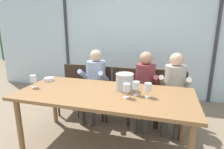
{
  "coord_description": "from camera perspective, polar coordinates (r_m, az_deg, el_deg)",
  "views": [
    {
      "loc": [
        0.72,
        -2.15,
        1.62
      ],
      "look_at": [
        0.0,
        0.35,
        0.93
      ],
      "focal_mm": 30.2,
      "sensor_mm": 36.0,
      "label": 1
    }
  ],
  "objects": [
    {
      "name": "chair_left_of_center",
      "position": [
        3.45,
        -4.06,
        -3.77
      ],
      "size": [
        0.47,
        0.47,
        0.89
      ],
      "rotation": [
        0.0,
        0.0,
        -0.06
      ],
      "color": "#332319",
      "rests_on": "ground"
    },
    {
      "name": "chair_near_curtain",
      "position": [
        3.64,
        -11.52,
        -3.05
      ],
      "size": [
        0.48,
        0.48,
        0.89
      ],
      "rotation": [
        0.0,
        0.0,
        0.09
      ],
      "color": "#332319",
      "rests_on": "ground"
    },
    {
      "name": "wine_glass_near_bucket",
      "position": [
        2.23,
        4.45,
        -4.14
      ],
      "size": [
        0.08,
        0.08,
        0.17
      ],
      "color": "silver",
      "rests_on": "dining_table"
    },
    {
      "name": "person_maroon_top",
      "position": [
        3.08,
        9.74,
        -2.84
      ],
      "size": [
        0.47,
        0.62,
        1.21
      ],
      "rotation": [
        0.0,
        0.0,
        -0.02
      ],
      "color": "brown",
      "rests_on": "ground"
    },
    {
      "name": "window_mullion_left",
      "position": [
        4.89,
        -13.51,
        10.72
      ],
      "size": [
        0.06,
        0.06,
        2.6
      ],
      "primitive_type": "cube",
      "color": "#38383D",
      "rests_on": "ground"
    },
    {
      "name": "wine_glass_center_pour",
      "position": [
        2.32,
        7.34,
        -3.47
      ],
      "size": [
        0.08,
        0.08,
        0.17
      ],
      "color": "silver",
      "rests_on": "dining_table"
    },
    {
      "name": "wine_glass_by_left_taster",
      "position": [
        2.8,
        -22.77,
        -1.32
      ],
      "size": [
        0.08,
        0.08,
        0.17
      ],
      "color": "silver",
      "rests_on": "dining_table"
    },
    {
      "name": "window_mullion_right",
      "position": [
        4.37,
        29.02,
        8.85
      ],
      "size": [
        0.06,
        0.06,
        2.6
      ],
      "primitive_type": "cube",
      "color": "#38383D",
      "rests_on": "ground"
    },
    {
      "name": "person_pale_blue_shirt",
      "position": [
        3.28,
        -5.28,
        -1.61
      ],
      "size": [
        0.48,
        0.63,
        1.21
      ],
      "rotation": [
        0.0,
        0.0,
        -0.07
      ],
      "color": "#9EB2D1",
      "rests_on": "ground"
    },
    {
      "name": "tasting_bowl",
      "position": [
        3.07,
        -18.54,
        -1.37
      ],
      "size": [
        0.15,
        0.15,
        0.05
      ],
      "primitive_type": "cylinder",
      "color": "silver",
      "rests_on": "dining_table"
    },
    {
      "name": "person_beige_jumper",
      "position": [
        3.07,
        18.33,
        -3.46
      ],
      "size": [
        0.48,
        0.62,
        1.21
      ],
      "rotation": [
        0.0,
        0.0,
        -0.06
      ],
      "color": "#B7AD9E",
      "rests_on": "ground"
    },
    {
      "name": "window_glass_panel",
      "position": [
        4.35,
        6.6,
        10.56
      ],
      "size": [
        7.44,
        0.03,
        2.6
      ],
      "primitive_type": "cube",
      "color": "silver",
      "rests_on": "ground"
    },
    {
      "name": "ground",
      "position": [
        3.62,
        2.92,
        -11.73
      ],
      "size": [
        14.0,
        14.0,
        0.0
      ],
      "primitive_type": "plane",
      "color": "#847056"
    },
    {
      "name": "chair_center",
      "position": [
        3.31,
        3.02,
        -4.59
      ],
      "size": [
        0.46,
        0.46,
        0.89
      ],
      "rotation": [
        0.0,
        0.0,
        -0.04
      ],
      "color": "#332319",
      "rests_on": "ground"
    },
    {
      "name": "chair_right_of_center",
      "position": [
        3.29,
        10.55,
        -4.92
      ],
      "size": [
        0.47,
        0.47,
        0.89
      ],
      "rotation": [
        0.0,
        0.0,
        -0.07
      ],
      "color": "#332319",
      "rests_on": "ground"
    },
    {
      "name": "wine_glass_by_right_taster",
      "position": [
        2.28,
        10.85,
        -3.93
      ],
      "size": [
        0.08,
        0.08,
        0.17
      ],
      "color": "silver",
      "rests_on": "dining_table"
    },
    {
      "name": "hillside_vineyard",
      "position": [
        8.3,
        11.18,
        9.08
      ],
      "size": [
        13.44,
        2.4,
        1.65
      ],
      "primitive_type": "cube",
      "color": "#386633",
      "rests_on": "ground"
    },
    {
      "name": "ice_bucket_primary",
      "position": [
        2.49,
        3.84,
        -2.14
      ],
      "size": [
        0.24,
        0.24,
        0.22
      ],
      "color": "#B7B7BC",
      "rests_on": "dining_table"
    },
    {
      "name": "chair_near_window_right",
      "position": [
        3.26,
        17.9,
        -5.59
      ],
      "size": [
        0.47,
        0.47,
        0.89
      ],
      "rotation": [
        0.0,
        0.0,
        -0.07
      ],
      "color": "#332319",
      "rests_on": "ground"
    },
    {
      "name": "dining_table",
      "position": [
        2.45,
        -2.29,
        -7.09
      ],
      "size": [
        2.24,
        1.0,
        0.78
      ],
      "color": "olive",
      "rests_on": "ground"
    }
  ]
}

